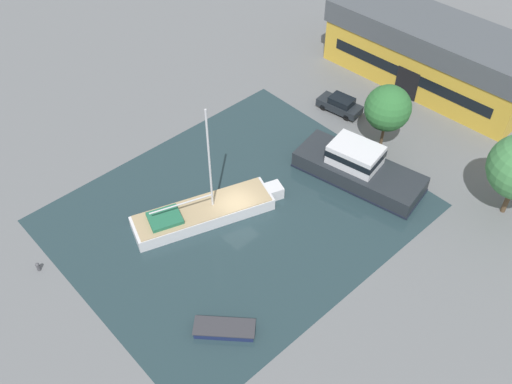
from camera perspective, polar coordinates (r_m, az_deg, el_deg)
The scene contains 9 objects.
ground_plane at distance 44.94m, azimuth -1.85°, elevation -2.11°, with size 440.00×440.00×0.00m, color slate.
water_canal at distance 44.94m, azimuth -1.85°, elevation -2.10°, with size 22.00×26.32×0.01m, color #23383D.
warehouse_building at distance 59.62m, azimuth 17.06°, elevation 13.13°, with size 21.38×8.53×6.51m.
quay_tree_near_building at distance 49.53m, azimuth 13.05°, elevation 8.17°, with size 3.96×3.96×6.13m.
parked_car at distance 54.94m, azimuth 8.41°, elevation 8.66°, with size 4.43×2.39×1.61m.
sailboat_moored at distance 44.33m, azimuth -5.13°, elevation -1.97°, with size 6.26×12.20×10.19m.
motor_cruiser at distance 47.74m, azimuth 10.14°, elevation 2.42°, with size 11.36×6.11×3.20m.
small_dinghy at distance 38.26m, azimuth -3.18°, elevation -13.51°, with size 3.93×3.84×0.56m.
mooring_bollard at distance 43.85m, azimuth -20.97°, elevation -6.97°, with size 0.30×0.30×0.73m.
Camera 1 is at (23.53, -19.73, 32.81)m, focal length 40.00 mm.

